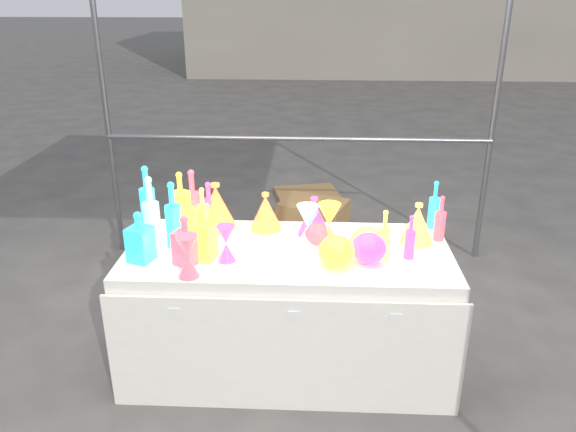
{
  "coord_description": "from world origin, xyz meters",
  "views": [
    {
      "loc": [
        0.13,
        -2.8,
        2.1
      ],
      "look_at": [
        0.0,
        0.0,
        0.95
      ],
      "focal_mm": 35.0,
      "sensor_mm": 36.0,
      "label": 1
    }
  ],
  "objects_px": {
    "display_table": "(288,309)",
    "bottle_0": "(181,198)",
    "cardboard_box_closed": "(313,223)",
    "globe_0": "(336,253)",
    "decanter_0": "(202,233)",
    "hourglass_0": "(188,257)",
    "lampshade_0": "(216,206)"
  },
  "relations": [
    {
      "from": "bottle_0",
      "to": "decanter_0",
      "type": "relative_size",
      "value": 1.12
    },
    {
      "from": "decanter_0",
      "to": "lampshade_0",
      "type": "xyz_separation_m",
      "value": [
        0.01,
        0.41,
        -0.0
      ]
    },
    {
      "from": "globe_0",
      "to": "lampshade_0",
      "type": "distance_m",
      "value": 0.85
    },
    {
      "from": "decanter_0",
      "to": "hourglass_0",
      "type": "xyz_separation_m",
      "value": [
        -0.03,
        -0.21,
        -0.04
      ]
    },
    {
      "from": "decanter_0",
      "to": "cardboard_box_closed",
      "type": "bearing_deg",
      "value": 86.75
    },
    {
      "from": "bottle_0",
      "to": "globe_0",
      "type": "height_order",
      "value": "bottle_0"
    },
    {
      "from": "cardboard_box_closed",
      "to": "decanter_0",
      "type": "relative_size",
      "value": 1.86
    },
    {
      "from": "display_table",
      "to": "decanter_0",
      "type": "bearing_deg",
      "value": -165.26
    },
    {
      "from": "bottle_0",
      "to": "hourglass_0",
      "type": "distance_m",
      "value": 0.71
    },
    {
      "from": "display_table",
      "to": "bottle_0",
      "type": "height_order",
      "value": "bottle_0"
    },
    {
      "from": "display_table",
      "to": "hourglass_0",
      "type": "relative_size",
      "value": 8.36
    },
    {
      "from": "display_table",
      "to": "decanter_0",
      "type": "height_order",
      "value": "decanter_0"
    },
    {
      "from": "cardboard_box_closed",
      "to": "lampshade_0",
      "type": "height_order",
      "value": "lampshade_0"
    },
    {
      "from": "globe_0",
      "to": "decanter_0",
      "type": "bearing_deg",
      "value": 174.98
    },
    {
      "from": "display_table",
      "to": "cardboard_box_closed",
      "type": "xyz_separation_m",
      "value": [
        0.14,
        1.7,
        -0.18
      ]
    },
    {
      "from": "display_table",
      "to": "hourglass_0",
      "type": "xyz_separation_m",
      "value": [
        -0.48,
        -0.33,
        0.49
      ]
    },
    {
      "from": "hourglass_0",
      "to": "lampshade_0",
      "type": "height_order",
      "value": "lampshade_0"
    },
    {
      "from": "hourglass_0",
      "to": "decanter_0",
      "type": "bearing_deg",
      "value": 80.78
    },
    {
      "from": "display_table",
      "to": "bottle_0",
      "type": "bearing_deg",
      "value": 151.77
    },
    {
      "from": "lampshade_0",
      "to": "bottle_0",
      "type": "bearing_deg",
      "value": 140.98
    },
    {
      "from": "cardboard_box_closed",
      "to": "globe_0",
      "type": "height_order",
      "value": "globe_0"
    },
    {
      "from": "hourglass_0",
      "to": "display_table",
      "type": "bearing_deg",
      "value": 34.01
    },
    {
      "from": "decanter_0",
      "to": "globe_0",
      "type": "height_order",
      "value": "decanter_0"
    },
    {
      "from": "hourglass_0",
      "to": "lampshade_0",
      "type": "relative_size",
      "value": 0.78
    },
    {
      "from": "cardboard_box_closed",
      "to": "globe_0",
      "type": "distance_m",
      "value": 1.98
    },
    {
      "from": "hourglass_0",
      "to": "cardboard_box_closed",
      "type": "bearing_deg",
      "value": 72.87
    },
    {
      "from": "globe_0",
      "to": "lampshade_0",
      "type": "height_order",
      "value": "lampshade_0"
    },
    {
      "from": "hourglass_0",
      "to": "lampshade_0",
      "type": "xyz_separation_m",
      "value": [
        0.04,
        0.61,
        0.03
      ]
    },
    {
      "from": "cardboard_box_closed",
      "to": "lampshade_0",
      "type": "distance_m",
      "value": 1.67
    },
    {
      "from": "cardboard_box_closed",
      "to": "globe_0",
      "type": "xyz_separation_m",
      "value": [
        0.12,
        -1.88,
        0.63
      ]
    },
    {
      "from": "globe_0",
      "to": "cardboard_box_closed",
      "type": "bearing_deg",
      "value": 93.59
    },
    {
      "from": "cardboard_box_closed",
      "to": "bottle_0",
      "type": "xyz_separation_m",
      "value": [
        -0.81,
        -1.34,
        0.72
      ]
    }
  ]
}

